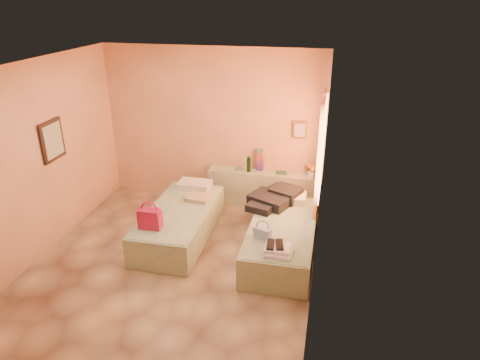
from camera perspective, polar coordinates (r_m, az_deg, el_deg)
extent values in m
plane|color=tan|center=(6.45, -8.75, -10.76)|extent=(4.50, 4.50, 0.00)
cube|color=#EEAF7F|center=(7.77, -3.54, 7.16)|extent=(4.00, 0.02, 2.80)
cube|color=#EEAF7F|center=(6.76, -25.60, 2.13)|extent=(0.02, 4.50, 2.80)
cube|color=#EEAF7F|center=(5.39, 10.57, -1.09)|extent=(0.02, 4.50, 2.80)
cube|color=white|center=(5.38, -10.66, 14.55)|extent=(4.00, 4.50, 0.02)
cube|color=#FFCB9E|center=(6.51, 11.01, 4.30)|extent=(0.02, 1.10, 1.40)
cube|color=#FF7B3C|center=(6.50, 10.36, 0.99)|extent=(0.05, 0.55, 2.20)
cube|color=#FF7B3C|center=(7.06, 10.61, 2.85)|extent=(0.05, 0.45, 2.20)
cube|color=#301D15|center=(6.97, -23.77, 4.85)|extent=(0.04, 0.50, 0.60)
cube|color=gold|center=(7.47, 7.98, 6.66)|extent=(0.25, 0.04, 0.30)
cube|color=#A9B695|center=(7.82, 3.24, -1.16)|extent=(2.05, 0.30, 0.65)
cube|color=#A4BB96|center=(6.91, -8.04, -5.70)|extent=(0.91, 2.00, 0.50)
cube|color=#A4BB96|center=(6.46, 5.58, -7.88)|extent=(0.91, 2.00, 0.50)
cylinder|color=#153A1A|center=(7.66, 1.17, 2.07)|extent=(0.10, 0.10, 0.27)
cube|color=#A9143F|center=(7.70, 2.68, 2.70)|extent=(0.10, 0.10, 0.40)
cylinder|color=#4B8A5B|center=(7.79, -0.14, 1.52)|extent=(0.13, 0.13, 0.03)
cube|color=#284C35|center=(7.65, 5.53, 0.94)|extent=(0.22, 0.18, 0.03)
cube|color=white|center=(7.57, 9.50, 1.47)|extent=(0.25, 0.25, 0.28)
cube|color=#A9143F|center=(6.29, -11.89, -5.02)|extent=(0.33, 0.19, 0.30)
cube|color=tan|center=(7.04, -5.61, -2.38)|extent=(0.40, 0.33, 0.06)
cube|color=black|center=(6.84, 4.51, -2.53)|extent=(0.87, 0.87, 0.20)
cube|color=#456AA5|center=(5.95, 2.98, -7.09)|extent=(0.27, 0.18, 0.16)
cube|color=white|center=(5.65, 5.21, -9.36)|extent=(0.36, 0.31, 0.10)
cube|color=black|center=(5.64, 4.66, -8.61)|extent=(0.21, 0.27, 0.03)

